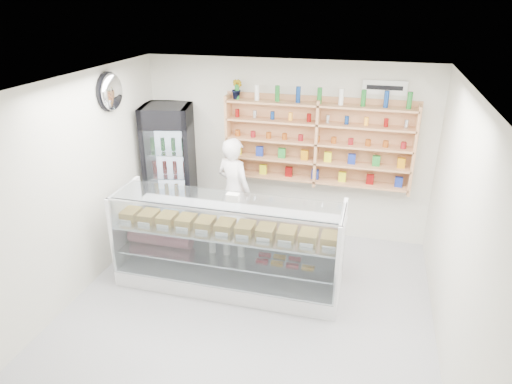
# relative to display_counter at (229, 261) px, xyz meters

# --- Properties ---
(room) EXTENTS (5.00, 5.00, 5.00)m
(room) POSITION_rel_display_counter_xyz_m (0.40, -0.70, 1.04)
(room) COLOR #A3A3A8
(room) RESTS_ON ground
(display_counter) EXTENTS (2.98, 0.89, 1.30)m
(display_counter) POSITION_rel_display_counter_xyz_m (0.00, 0.00, 0.00)
(display_counter) COLOR white
(display_counter) RESTS_ON floor
(shop_worker) EXTENTS (0.73, 0.62, 1.71)m
(shop_worker) POSITION_rel_display_counter_xyz_m (-0.29, 1.22, 0.50)
(shop_worker) COLOR white
(shop_worker) RESTS_ON floor
(drinks_cooler) EXTENTS (0.89, 0.87, 2.08)m
(drinks_cooler) POSITION_rel_display_counter_xyz_m (-1.45, 1.43, 0.69)
(drinks_cooler) COLOR black
(drinks_cooler) RESTS_ON floor
(wall_shelving) EXTENTS (2.84, 0.28, 1.33)m
(wall_shelving) POSITION_rel_display_counter_xyz_m (0.90, 1.64, 1.24)
(wall_shelving) COLOR tan
(wall_shelving) RESTS_ON back_wall
(potted_plant) EXTENTS (0.21, 0.19, 0.31)m
(potted_plant) POSITION_rel_display_counter_xyz_m (-0.35, 1.64, 1.99)
(potted_plant) COLOR #1E6626
(potted_plant) RESTS_ON wall_shelving
(security_mirror) EXTENTS (0.15, 0.50, 0.50)m
(security_mirror) POSITION_rel_display_counter_xyz_m (-1.77, 0.50, 2.09)
(security_mirror) COLOR silver
(security_mirror) RESTS_ON left_wall
(wall_sign) EXTENTS (0.62, 0.03, 0.20)m
(wall_sign) POSITION_rel_display_counter_xyz_m (1.80, 1.77, 2.09)
(wall_sign) COLOR white
(wall_sign) RESTS_ON back_wall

